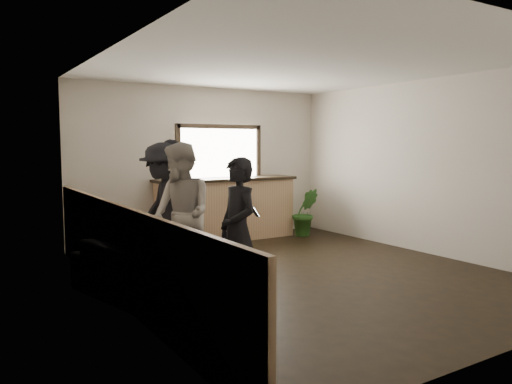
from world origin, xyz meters
TOP-DOWN VIEW (x-y plane):
  - ground at (0.00, 0.00)m, footprint 5.00×6.00m
  - room_shell at (-0.74, 0.00)m, footprint 5.01×6.01m
  - bar_counter at (0.30, 2.70)m, footprint 2.70×0.68m
  - sofa at (-2.15, -0.07)m, footprint 1.39×2.38m
  - coffee_table at (-1.12, 0.43)m, footprint 0.58×0.88m
  - cup_a at (-1.21, 0.56)m, footprint 0.12×0.12m
  - cup_b at (-0.96, 0.37)m, footprint 0.13×0.13m
  - potted_plant at (1.78, 2.23)m, footprint 0.62×0.56m
  - person_a at (-1.34, -0.58)m, footprint 0.46×0.59m
  - person_b at (-1.65, 0.28)m, footprint 0.73×0.91m
  - person_c at (-1.58, 1.02)m, footprint 0.70×1.17m
  - person_d at (-1.20, 1.64)m, footprint 0.92×1.16m

SIDE VIEW (x-z plane):
  - ground at x=0.00m, z-range -0.01..0.01m
  - coffee_table at x=-1.12m, z-range 0.00..0.36m
  - sofa at x=-2.15m, z-range 0.00..0.65m
  - cup_a at x=-1.21m, z-range 0.36..0.45m
  - cup_b at x=-0.96m, z-range 0.36..0.46m
  - potted_plant at x=1.78m, z-range 0.00..0.92m
  - bar_counter at x=0.30m, z-range -0.42..1.71m
  - person_a at x=-1.34m, z-range 0.00..1.62m
  - person_c at x=-1.58m, z-range 0.00..1.79m
  - person_b at x=-1.65m, z-range 0.00..1.79m
  - person_d at x=-1.20m, z-range 0.00..1.84m
  - room_shell at x=-0.74m, z-range 0.07..2.87m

